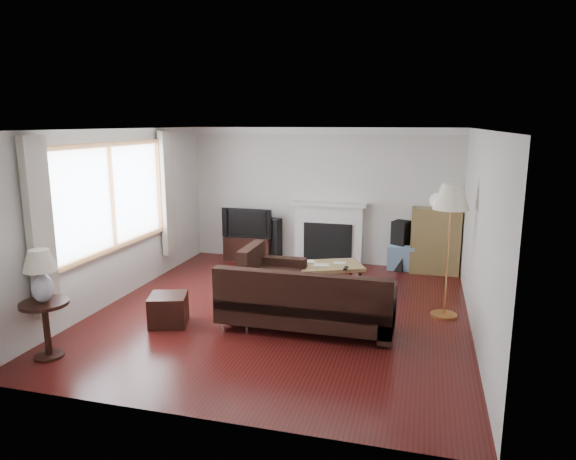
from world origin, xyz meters
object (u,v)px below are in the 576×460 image
(tv_stand, at_px, (249,248))
(side_table, at_px, (47,330))
(floor_lamp, at_px, (448,252))
(sectional_sofa, at_px, (306,299))
(bookshelf, at_px, (435,241))
(coffee_table, at_px, (323,279))

(tv_stand, bearing_deg, side_table, -99.77)
(tv_stand, relative_size, floor_lamp, 0.50)
(sectional_sofa, xyz_separation_m, side_table, (-2.61, -1.56, -0.06))
(bookshelf, distance_m, floor_lamp, 2.16)
(tv_stand, height_order, sectional_sofa, sectional_sofa)
(sectional_sofa, distance_m, side_table, 3.04)
(coffee_table, bearing_deg, floor_lamp, -40.05)
(tv_stand, relative_size, bookshelf, 0.80)
(bookshelf, relative_size, floor_lamp, 0.63)
(bookshelf, bearing_deg, side_table, -132.56)
(floor_lamp, bearing_deg, tv_stand, 149.26)
(side_table, bearing_deg, sectional_sofa, 30.89)
(floor_lamp, xyz_separation_m, side_table, (-4.32, -2.45, -0.58))
(floor_lamp, height_order, side_table, floor_lamp)
(side_table, bearing_deg, coffee_table, 49.47)
(sectional_sofa, distance_m, coffee_table, 1.42)
(bookshelf, relative_size, sectional_sofa, 0.48)
(tv_stand, height_order, bookshelf, bookshelf)
(coffee_table, height_order, side_table, side_table)
(sectional_sofa, bearing_deg, bookshelf, 62.09)
(bookshelf, xyz_separation_m, side_table, (-4.21, -4.58, -0.24))
(tv_stand, relative_size, sectional_sofa, 0.38)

